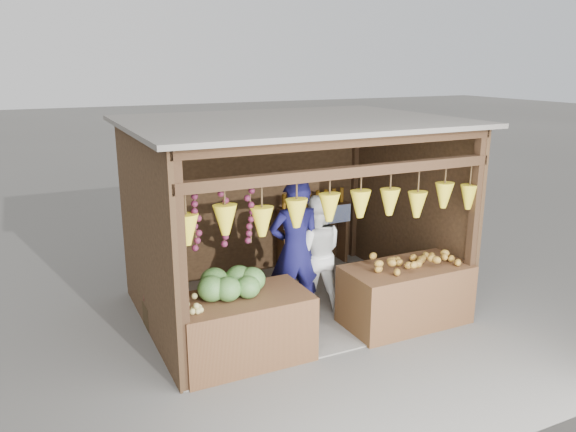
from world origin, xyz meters
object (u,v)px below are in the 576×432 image
at_px(counter_right, 405,295).
at_px(vendor_seated, 156,268).
at_px(counter_left, 243,328).
at_px(man_standing, 295,250).
at_px(woman_standing, 315,253).

bearing_deg(counter_right, vendor_seated, 156.18).
xyz_separation_m(counter_left, man_standing, (1.05, 0.76, 0.57)).
bearing_deg(counter_left, vendor_seated, 118.67).
height_order(woman_standing, vendor_seated, woman_standing).
bearing_deg(counter_left, woman_standing, 31.30).
relative_size(counter_left, vendor_seated, 1.58).
xyz_separation_m(counter_left, woman_standing, (1.41, 0.86, 0.43)).
distance_m(counter_right, woman_standing, 1.33).
distance_m(woman_standing, vendor_seated, 2.15).
relative_size(counter_left, woman_standing, 0.94).
height_order(counter_right, vendor_seated, vendor_seated).
height_order(counter_right, man_standing, man_standing).
bearing_deg(woman_standing, vendor_seated, 10.81).
distance_m(counter_left, woman_standing, 1.71).
xyz_separation_m(man_standing, woman_standing, (0.36, 0.10, -0.14)).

